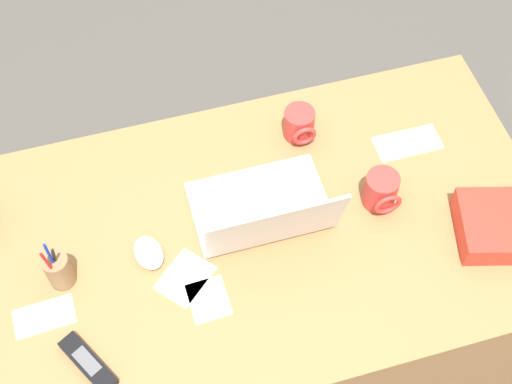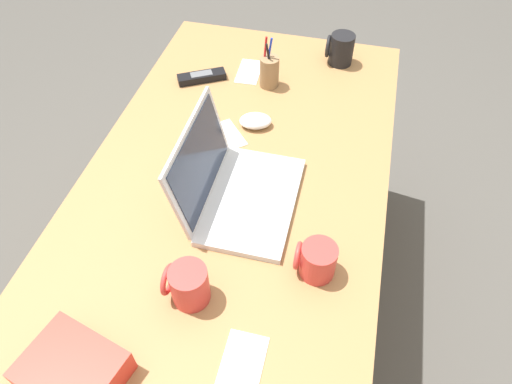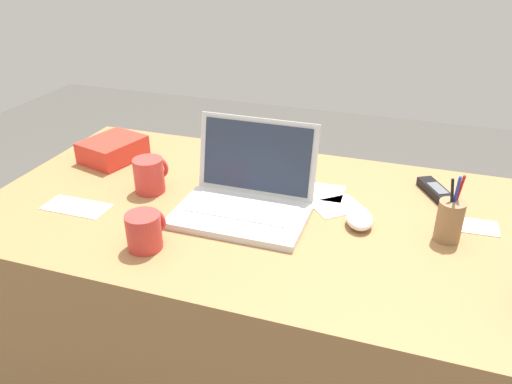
{
  "view_description": "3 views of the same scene",
  "coord_description": "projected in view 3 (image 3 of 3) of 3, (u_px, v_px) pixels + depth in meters",
  "views": [
    {
      "loc": [
        0.21,
        0.83,
        2.26
      ],
      "look_at": [
        -0.05,
        -0.06,
        0.81
      ],
      "focal_mm": 49.69,
      "sensor_mm": 36.0,
      "label": 1
    },
    {
      "loc": [
        -0.82,
        -0.27,
        1.67
      ],
      "look_at": [
        -0.07,
        -0.08,
        0.78
      ],
      "focal_mm": 33.15,
      "sensor_mm": 36.0,
      "label": 2
    },
    {
      "loc": [
        0.35,
        -1.13,
        1.4
      ],
      "look_at": [
        -0.01,
        -0.07,
        0.81
      ],
      "focal_mm": 35.79,
      "sensor_mm": 36.0,
      "label": 3
    }
  ],
  "objects": [
    {
      "name": "desk",
      "position": [
        268.0,
        315.0,
        1.53
      ],
      "size": [
        1.54,
        0.82,
        0.73
      ],
      "primitive_type": "cube",
      "color": "#9E7042",
      "rests_on": "ground"
    },
    {
      "name": "laptop",
      "position": [
        246.0,
        196.0,
        1.33
      ],
      "size": [
        0.34,
        0.27,
        0.22
      ],
      "color": "silver",
      "rests_on": "desk"
    },
    {
      "name": "computer_mouse",
      "position": [
        360.0,
        219.0,
        1.28
      ],
      "size": [
        0.09,
        0.11,
        0.04
      ],
      "primitive_type": "ellipsoid",
      "rotation": [
        0.0,
        0.0,
        0.23
      ],
      "color": "white",
      "rests_on": "desk"
    },
    {
      "name": "coffee_mug_white",
      "position": [
        150.0,
        175.0,
        1.43
      ],
      "size": [
        0.08,
        0.1,
        0.1
      ],
      "color": "#C63833",
      "rests_on": "desk"
    },
    {
      "name": "coffee_mug_tall",
      "position": [
        145.0,
        231.0,
        1.18
      ],
      "size": [
        0.08,
        0.09,
        0.09
      ],
      "color": "#C63833",
      "rests_on": "desk"
    },
    {
      "name": "cordless_phone",
      "position": [
        437.0,
        192.0,
        1.42
      ],
      "size": [
        0.12,
        0.16,
        0.03
      ],
      "color": "black",
      "rests_on": "desk"
    },
    {
      "name": "pen_holder",
      "position": [
        450.0,
        219.0,
        1.21
      ],
      "size": [
        0.06,
        0.06,
        0.17
      ],
      "color": "olive",
      "rests_on": "desk"
    },
    {
      "name": "snack_bag",
      "position": [
        113.0,
        149.0,
        1.64
      ],
      "size": [
        0.19,
        0.21,
        0.07
      ],
      "primitive_type": "cube",
      "rotation": [
        0.0,
        0.0,
        -0.26
      ],
      "color": "red",
      "rests_on": "desk"
    },
    {
      "name": "paper_note_near_laptop",
      "position": [
        77.0,
        207.0,
        1.37
      ],
      "size": [
        0.18,
        0.08,
        0.0
      ],
      "primitive_type": "cube",
      "rotation": [
        0.0,
        0.0,
        0.0
      ],
      "color": "white",
      "rests_on": "desk"
    },
    {
      "name": "paper_note_left",
      "position": [
        337.0,
        206.0,
        1.37
      ],
      "size": [
        0.16,
        0.16,
        0.0
      ],
      "primitive_type": "cube",
      "rotation": [
        0.0,
        0.0,
        0.72
      ],
      "color": "white",
      "rests_on": "desk"
    },
    {
      "name": "paper_note_right",
      "position": [
        469.0,
        226.0,
        1.28
      ],
      "size": [
        0.14,
        0.08,
        0.0
      ],
      "primitive_type": "cube",
      "rotation": [
        0.0,
        0.0,
        0.05
      ],
      "color": "white",
      "rests_on": "desk"
    },
    {
      "name": "paper_note_front",
      "position": [
        327.0,
        193.0,
        1.44
      ],
      "size": [
        0.09,
        0.11,
        0.0
      ],
      "primitive_type": "cube",
      "rotation": [
        0.0,
        0.0,
        0.04
      ],
      "color": "white",
      "rests_on": "desk"
    }
  ]
}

